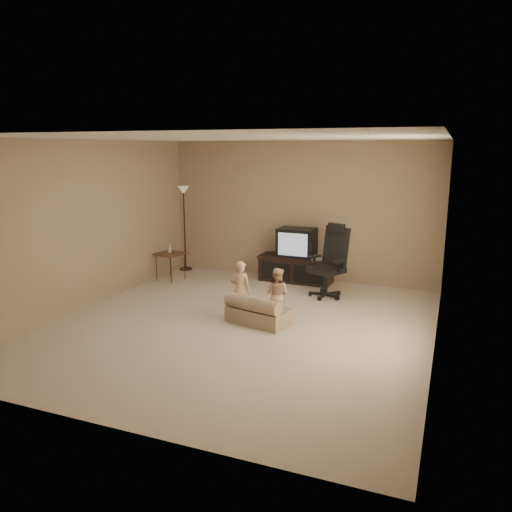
{
  "coord_description": "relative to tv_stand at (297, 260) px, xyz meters",
  "views": [
    {
      "loc": [
        2.59,
        -5.92,
        2.38
      ],
      "look_at": [
        -0.01,
        0.6,
        0.85
      ],
      "focal_mm": 35.0,
      "sensor_mm": 36.0,
      "label": 1
    }
  ],
  "objects": [
    {
      "name": "floor",
      "position": [
        -0.03,
        -2.49,
        -0.41
      ],
      "size": [
        5.5,
        5.5,
        0.0
      ],
      "primitive_type": "plane",
      "color": "beige",
      "rests_on": "ground"
    },
    {
      "name": "room_shell",
      "position": [
        -0.03,
        -2.49,
        1.11
      ],
      "size": [
        5.5,
        5.5,
        5.5
      ],
      "color": "white",
      "rests_on": "floor"
    },
    {
      "name": "tv_stand",
      "position": [
        0.0,
        0.0,
        0.0
      ],
      "size": [
        1.37,
        0.53,
        0.98
      ],
      "rotation": [
        0.0,
        0.0,
        -0.02
      ],
      "color": "black",
      "rests_on": "floor"
    },
    {
      "name": "office_chair",
      "position": [
        0.76,
        -0.69,
        0.02
      ],
      "size": [
        0.74,
        0.75,
        1.19
      ],
      "rotation": [
        0.0,
        0.0,
        -0.46
      ],
      "color": "black",
      "rests_on": "floor"
    },
    {
      "name": "side_table",
      "position": [
        -2.18,
        -0.74,
        0.08
      ],
      "size": [
        0.54,
        0.54,
        0.68
      ],
      "rotation": [
        0.0,
        0.0,
        -0.21
      ],
      "color": "brown",
      "rests_on": "floor"
    },
    {
      "name": "floor_lamp",
      "position": [
        -2.32,
        0.06,
        0.8
      ],
      "size": [
        0.26,
        0.26,
        1.65
      ],
      "color": "#2F1E15",
      "rests_on": "floor"
    },
    {
      "name": "child_sofa",
      "position": [
        0.16,
        -2.34,
        -0.24
      ],
      "size": [
        0.94,
        0.66,
        0.42
      ],
      "rotation": [
        0.0,
        0.0,
        -0.23
      ],
      "color": "tan",
      "rests_on": "floor"
    },
    {
      "name": "toddler_left",
      "position": [
        -0.11,
        -2.28,
        0.02
      ],
      "size": [
        0.32,
        0.24,
        0.85
      ],
      "primitive_type": "imported",
      "rotation": [
        0.0,
        0.0,
        3.11
      ],
      "color": "tan",
      "rests_on": "floor"
    },
    {
      "name": "toddler_right",
      "position": [
        0.36,
        -2.1,
        -0.03
      ],
      "size": [
        0.39,
        0.25,
        0.76
      ],
      "primitive_type": "imported",
      "rotation": [
        0.0,
        0.0,
        3.0
      ],
      "color": "tan",
      "rests_on": "floor"
    }
  ]
}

